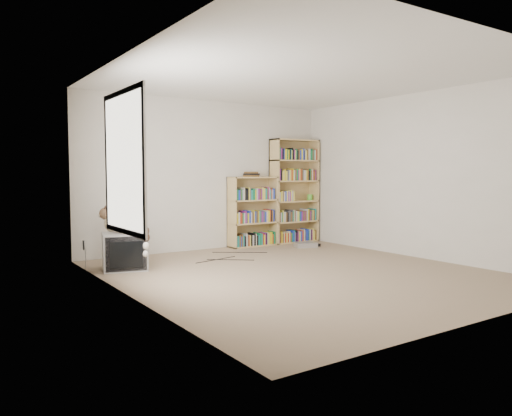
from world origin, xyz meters
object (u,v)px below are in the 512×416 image
bookcase_tall (294,194)px  bookcase_short (252,215)px  crt_tv (125,251)px  dvd_player (306,245)px  cat (128,225)px

bookcase_tall → bookcase_short: size_ratio=1.56×
crt_tv → dvd_player: 3.31m
dvd_player → cat: bearing=-155.4°
bookcase_tall → bookcase_short: 0.99m
cat → dvd_player: size_ratio=2.25×
crt_tv → bookcase_short: bearing=32.4°
cat → bookcase_tall: (3.48, 0.87, 0.31)m
crt_tv → bookcase_tall: bookcase_tall is taller
bookcase_short → dvd_player: bearing=-42.0°
bookcase_short → dvd_player: bookcase_short is taller
crt_tv → dvd_player: crt_tv is taller
bookcase_short → dvd_player: 1.07m
dvd_player → crt_tv: bearing=-156.0°
cat → bookcase_short: 2.71m
bookcase_tall → dvd_player: (-0.23, -0.63, -0.86)m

